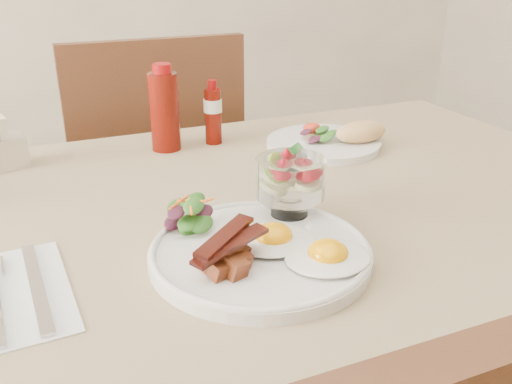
{
  "coord_description": "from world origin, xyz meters",
  "views": [
    {
      "loc": [
        -0.3,
        -0.72,
        1.12
      ],
      "look_at": [
        -0.02,
        -0.08,
        0.82
      ],
      "focal_mm": 40.0,
      "sensor_mm": 36.0,
      "label": 1
    }
  ],
  "objects_px": {
    "chair_far": "(154,189)",
    "fruit_cup": "(290,178)",
    "table": "(249,260)",
    "ketchup_bottle": "(164,110)",
    "second_plate": "(332,140)",
    "main_plate": "(260,254)",
    "hot_sauce_bottle": "(213,113)"
  },
  "relations": [
    {
      "from": "chair_far",
      "to": "fruit_cup",
      "type": "relative_size",
      "value": 9.47
    },
    {
      "from": "table",
      "to": "ketchup_bottle",
      "type": "relative_size",
      "value": 8.02
    },
    {
      "from": "table",
      "to": "second_plate",
      "type": "xyz_separation_m",
      "value": [
        0.26,
        0.2,
        0.1
      ]
    },
    {
      "from": "chair_far",
      "to": "fruit_cup",
      "type": "xyz_separation_m",
      "value": [
        0.03,
        -0.73,
        0.3
      ]
    },
    {
      "from": "chair_far",
      "to": "ketchup_bottle",
      "type": "height_order",
      "value": "chair_far"
    },
    {
      "from": "table",
      "to": "ketchup_bottle",
      "type": "height_order",
      "value": "ketchup_bottle"
    },
    {
      "from": "table",
      "to": "main_plate",
      "type": "bearing_deg",
      "value": -106.89
    },
    {
      "from": "chair_far",
      "to": "ketchup_bottle",
      "type": "bearing_deg",
      "value": -96.76
    },
    {
      "from": "chair_far",
      "to": "hot_sauce_bottle",
      "type": "height_order",
      "value": "chair_far"
    },
    {
      "from": "ketchup_bottle",
      "to": "second_plate",
      "type": "bearing_deg",
      "value": -20.82
    },
    {
      "from": "table",
      "to": "chair_far",
      "type": "height_order",
      "value": "chair_far"
    },
    {
      "from": "main_plate",
      "to": "second_plate",
      "type": "height_order",
      "value": "second_plate"
    },
    {
      "from": "main_plate",
      "to": "ketchup_bottle",
      "type": "bearing_deg",
      "value": 89.61
    },
    {
      "from": "table",
      "to": "fruit_cup",
      "type": "relative_size",
      "value": 13.54
    },
    {
      "from": "fruit_cup",
      "to": "hot_sauce_bottle",
      "type": "xyz_separation_m",
      "value": [
        0.02,
        0.39,
        -0.01
      ]
    },
    {
      "from": "main_plate",
      "to": "hot_sauce_bottle",
      "type": "bearing_deg",
      "value": 77.84
    },
    {
      "from": "table",
      "to": "main_plate",
      "type": "relative_size",
      "value": 4.75
    },
    {
      "from": "fruit_cup",
      "to": "main_plate",
      "type": "bearing_deg",
      "value": -135.63
    },
    {
      "from": "ketchup_bottle",
      "to": "chair_far",
      "type": "bearing_deg",
      "value": 83.24
    },
    {
      "from": "fruit_cup",
      "to": "ketchup_bottle",
      "type": "distance_m",
      "value": 0.4
    },
    {
      "from": "chair_far",
      "to": "main_plate",
      "type": "distance_m",
      "value": 0.84
    },
    {
      "from": "table",
      "to": "ketchup_bottle",
      "type": "distance_m",
      "value": 0.36
    },
    {
      "from": "chair_far",
      "to": "second_plate",
      "type": "distance_m",
      "value": 0.58
    },
    {
      "from": "chair_far",
      "to": "ketchup_bottle",
      "type": "xyz_separation_m",
      "value": [
        -0.04,
        -0.34,
        0.31
      ]
    },
    {
      "from": "table",
      "to": "hot_sauce_bottle",
      "type": "relative_size",
      "value": 10.38
    },
    {
      "from": "ketchup_bottle",
      "to": "table",
      "type": "bearing_deg",
      "value": -82.75
    },
    {
      "from": "chair_far",
      "to": "main_plate",
      "type": "xyz_separation_m",
      "value": [
        -0.04,
        -0.81,
        0.24
      ]
    },
    {
      "from": "chair_far",
      "to": "ketchup_bottle",
      "type": "distance_m",
      "value": 0.46
    },
    {
      "from": "second_plate",
      "to": "hot_sauce_bottle",
      "type": "xyz_separation_m",
      "value": [
        -0.21,
        0.11,
        0.05
      ]
    },
    {
      "from": "table",
      "to": "second_plate",
      "type": "distance_m",
      "value": 0.35
    },
    {
      "from": "fruit_cup",
      "to": "ketchup_bottle",
      "type": "height_order",
      "value": "ketchup_bottle"
    },
    {
      "from": "main_plate",
      "to": "fruit_cup",
      "type": "bearing_deg",
      "value": 44.37
    }
  ]
}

